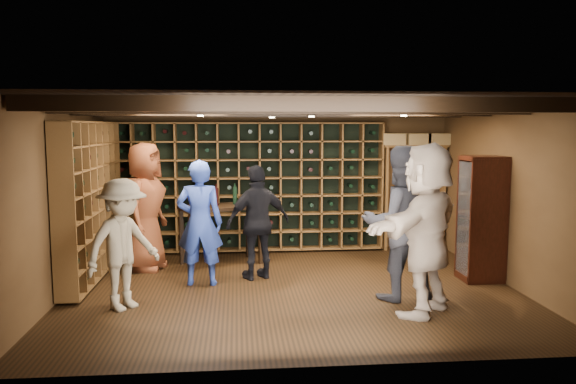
{
  "coord_description": "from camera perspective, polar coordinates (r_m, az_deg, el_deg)",
  "views": [
    {
      "loc": [
        -0.74,
        -7.38,
        2.19
      ],
      "look_at": [
        -0.05,
        0.2,
        1.3
      ],
      "focal_mm": 35.0,
      "sensor_mm": 36.0,
      "label": 1
    }
  ],
  "objects": [
    {
      "name": "wine_rack_left",
      "position": [
        8.53,
        -19.37,
        -0.73
      ],
      "size": [
        0.3,
        2.65,
        2.2
      ],
      "color": "brown",
      "rests_on": "ground"
    },
    {
      "name": "ground",
      "position": [
        7.73,
        0.48,
        -9.8
      ],
      "size": [
        6.0,
        6.0,
        0.0
      ],
      "primitive_type": "plane",
      "color": "black",
      "rests_on": "ground"
    },
    {
      "name": "room_shell",
      "position": [
        7.47,
        0.46,
        8.42
      ],
      "size": [
        6.0,
        6.0,
        6.0
      ],
      "color": "#4D341A",
      "rests_on": "ground"
    },
    {
      "name": "man_blue_shirt",
      "position": [
        7.85,
        -8.95,
        -3.11
      ],
      "size": [
        0.66,
        0.46,
        1.74
      ],
      "primitive_type": "imported",
      "rotation": [
        0.0,
        0.0,
        3.08
      ],
      "color": "navy",
      "rests_on": "ground"
    },
    {
      "name": "crate_shelf",
      "position": [
        10.22,
        12.75,
        3.0
      ],
      "size": [
        1.2,
        0.32,
        2.07
      ],
      "color": "brown",
      "rests_on": "ground"
    },
    {
      "name": "guest_woman_black",
      "position": [
        8.07,
        -3.05,
        -3.11
      ],
      "size": [
        1.05,
        0.73,
        1.65
      ],
      "primitive_type": "imported",
      "rotation": [
        0.0,
        0.0,
        3.53
      ],
      "color": "black",
      "rests_on": "ground"
    },
    {
      "name": "man_grey_suit",
      "position": [
        7.24,
        11.17,
        -3.12
      ],
      "size": [
        1.0,
        0.81,
        1.95
      ],
      "primitive_type": "imported",
      "rotation": [
        0.0,
        0.0,
        3.22
      ],
      "color": "black",
      "rests_on": "ground"
    },
    {
      "name": "guest_beige",
      "position": [
        6.74,
        13.86,
        -3.66
      ],
      "size": [
        1.72,
        1.76,
        2.01
      ],
      "primitive_type": "imported",
      "rotation": [
        0.0,
        0.0,
        3.94
      ],
      "color": "tan",
      "rests_on": "ground"
    },
    {
      "name": "wine_rack_back",
      "position": [
        9.77,
        -3.94,
        0.53
      ],
      "size": [
        4.65,
        0.3,
        2.2
      ],
      "color": "brown",
      "rests_on": "ground"
    },
    {
      "name": "guest_khaki",
      "position": [
        7.02,
        -16.45,
        -5.14
      ],
      "size": [
        1.11,
        1.15,
        1.58
      ],
      "primitive_type": "imported",
      "rotation": [
        0.0,
        0.0,
        0.85
      ],
      "color": "#7C6F56",
      "rests_on": "ground"
    },
    {
      "name": "tasting_table",
      "position": [
        8.98,
        -6.86,
        -2.13
      ],
      "size": [
        1.4,
        1.04,
        1.23
      ],
      "rotation": [
        0.0,
        0.0,
        0.37
      ],
      "color": "black",
      "rests_on": "ground"
    },
    {
      "name": "display_cabinet",
      "position": [
        8.44,
        19.04,
        -2.81
      ],
      "size": [
        0.55,
        0.5,
        1.75
      ],
      "color": "black",
      "rests_on": "ground"
    },
    {
      "name": "guest_red_floral",
      "position": [
        8.84,
        -14.32,
        -1.44
      ],
      "size": [
        0.84,
        1.08,
        1.95
      ],
      "primitive_type": "imported",
      "rotation": [
        0.0,
        0.0,
        1.31
      ],
      "color": "maroon",
      "rests_on": "ground"
    }
  ]
}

